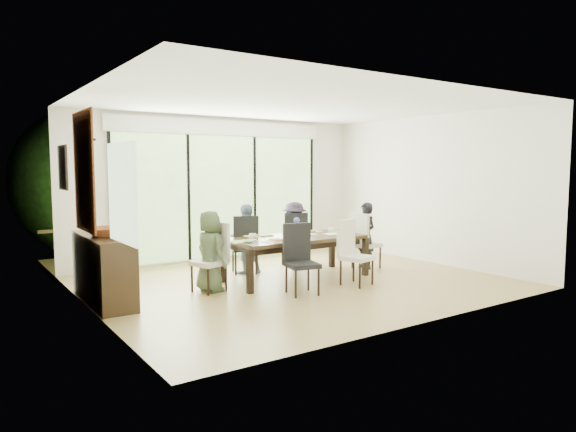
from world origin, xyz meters
TOP-DOWN VIEW (x-y plane):
  - floor at (0.00, 0.00)m, footprint 6.00×5.00m
  - ceiling at (0.00, 0.00)m, footprint 6.00×5.00m
  - wall_back at (0.00, 2.51)m, footprint 6.00×0.02m
  - wall_front at (0.00, -2.51)m, footprint 6.00×0.02m
  - wall_left at (-3.01, 0.00)m, footprint 0.02×5.00m
  - wall_right at (3.01, 0.00)m, footprint 0.02×5.00m
  - glass_doors at (0.00, 2.47)m, footprint 4.20×0.02m
  - blinds_header at (0.00, 2.46)m, footprint 4.40×0.06m
  - mullion_a at (-2.10, 2.46)m, footprint 0.05×0.04m
  - mullion_b at (-0.70, 2.46)m, footprint 0.05×0.04m
  - mullion_c at (0.70, 2.46)m, footprint 0.05×0.04m
  - mullion_d at (2.10, 2.46)m, footprint 0.05×0.04m
  - side_window at (-2.97, -1.20)m, footprint 0.02×0.90m
  - deck at (0.00, 3.40)m, footprint 6.00×1.80m
  - rail_top at (0.00, 4.20)m, footprint 6.00×0.08m
  - foliage_left at (-1.80, 5.20)m, footprint 3.20×3.20m
  - foliage_mid at (0.40, 5.80)m, footprint 4.00×4.00m
  - foliage_right at (2.20, 5.00)m, footprint 2.80×2.80m
  - foliage_far at (-0.60, 6.50)m, footprint 3.60×3.60m
  - table_top at (0.13, 0.22)m, footprint 2.14×0.98m
  - table_apron at (0.13, 0.22)m, footprint 1.96×0.80m
  - table_leg_fl at (-0.95, -0.21)m, footprint 0.08×0.08m
  - table_leg_fr at (1.21, -0.21)m, footprint 0.08×0.08m
  - table_leg_bl at (-0.95, 0.65)m, footprint 0.08×0.08m
  - table_leg_br at (1.21, 0.65)m, footprint 0.08×0.08m
  - chair_left_end at (-1.37, 0.22)m, footprint 0.51×0.51m
  - chair_right_end at (1.63, 0.22)m, footprint 0.45×0.45m
  - chair_far_left at (-0.32, 1.07)m, footprint 0.53×0.53m
  - chair_far_right at (0.68, 1.07)m, footprint 0.54×0.54m
  - chair_near_left at (-0.37, -0.65)m, footprint 0.49×0.49m
  - chair_near_right at (0.63, -0.65)m, footprint 0.50×0.50m
  - person_left_end at (-1.35, 0.22)m, footprint 0.42×0.58m
  - person_right_end at (1.61, 0.22)m, footprint 0.38×0.56m
  - person_far_left at (-0.32, 1.05)m, footprint 0.56×0.38m
  - person_far_right at (0.68, 1.05)m, footprint 0.60×0.44m
  - placemat_left at (-0.82, 0.22)m, footprint 0.39×0.29m
  - placemat_right at (1.08, 0.22)m, footprint 0.39×0.29m
  - placemat_far_l at (-0.32, 0.62)m, footprint 0.39×0.29m
  - placemat_far_r at (0.68, 0.62)m, footprint 0.39×0.29m
  - placemat_paper at (-0.42, -0.08)m, footprint 0.39×0.29m
  - tablet_far_l at (-0.22, 0.57)m, footprint 0.23×0.16m
  - tablet_far_r at (0.63, 0.57)m, footprint 0.21×0.15m
  - papers at (0.83, 0.17)m, footprint 0.27×0.20m
  - platter_base at (-0.42, -0.08)m, footprint 0.23×0.23m
  - platter_snacks at (-0.42, -0.08)m, footprint 0.18×0.18m
  - vase at (0.18, 0.27)m, footprint 0.07×0.07m
  - hyacinth_stems at (0.18, 0.27)m, footprint 0.04×0.04m
  - hyacinth_blooms at (0.18, 0.27)m, footprint 0.10×0.10m
  - laptop at (-0.72, 0.12)m, footprint 0.35×0.33m
  - cup_a at (-0.57, 0.37)m, footprint 0.13×0.13m
  - cup_b at (0.28, 0.12)m, footprint 0.12×0.12m
  - cup_c at (0.93, 0.32)m, footprint 0.16×0.16m
  - book at (0.38, 0.27)m, footprint 0.20×0.23m
  - sideboard at (-2.76, 0.46)m, footprint 0.44×1.56m
  - bowl at (-2.76, 0.36)m, footprint 0.47×0.47m
  - candlestick_base at (-2.76, 0.81)m, footprint 0.10×0.10m
  - candlestick_shaft at (-2.76, 0.81)m, footprint 0.02×0.02m
  - candlestick_pan at (-2.76, 0.81)m, footprint 0.10×0.10m
  - candle at (-2.76, 0.81)m, footprint 0.04×0.04m
  - tapestry at (-2.97, 0.40)m, footprint 0.02×1.00m
  - art_frame at (-2.97, 1.70)m, footprint 0.03×0.55m
  - art_canvas at (-2.95, 1.70)m, footprint 0.01×0.45m

SIDE VIEW (x-z plane):
  - deck at x=0.00m, z-range -0.10..0.00m
  - floor at x=0.00m, z-range -0.01..0.00m
  - table_leg_fl at x=-0.95m, z-range 0.00..0.62m
  - table_leg_fr at x=1.21m, z-range 0.00..0.62m
  - table_leg_bl at x=-0.95m, z-range 0.00..0.62m
  - table_leg_br at x=1.21m, z-range 0.00..0.62m
  - sideboard at x=-2.76m, z-range 0.00..0.88m
  - chair_left_end at x=-1.37m, z-range 0.00..0.98m
  - chair_right_end at x=1.63m, z-range 0.00..0.98m
  - chair_far_left at x=-0.32m, z-range 0.00..0.98m
  - chair_far_right at x=0.68m, z-range 0.00..0.98m
  - chair_near_left at x=-0.37m, z-range 0.00..0.98m
  - chair_near_right at x=0.63m, z-range 0.00..0.98m
  - rail_top at x=0.00m, z-range 0.52..0.58m
  - table_apron at x=0.13m, z-range 0.52..0.61m
  - person_left_end at x=-1.35m, z-range 0.00..1.15m
  - person_right_end at x=1.61m, z-range 0.00..1.15m
  - person_far_left at x=-0.32m, z-range 0.00..1.15m
  - person_far_right at x=0.68m, z-range 0.00..1.15m
  - table_top at x=0.13m, z-range 0.62..0.67m
  - papers at x=0.83m, z-range 0.67..0.67m
  - placemat_left at x=-0.82m, z-range 0.67..0.67m
  - placemat_right at x=1.08m, z-range 0.67..0.67m
  - placemat_far_l at x=-0.32m, z-range 0.67..0.67m
  - placemat_far_r at x=0.68m, z-range 0.67..0.67m
  - placemat_paper at x=-0.42m, z-range 0.67..0.67m
  - book at x=0.38m, z-range 0.67..0.69m
  - tablet_far_r at x=0.63m, z-range 0.67..0.68m
  - tablet_far_l at x=-0.22m, z-range 0.67..0.69m
  - laptop at x=-0.72m, z-range 0.67..0.69m
  - platter_base at x=-0.42m, z-range 0.67..0.70m
  - platter_snacks at x=-0.42m, z-range 0.70..0.71m
  - cup_b at x=0.28m, z-range 0.67..0.75m
  - cup_a at x=-0.57m, z-range 0.67..0.75m
  - cup_c at x=0.93m, z-range 0.67..0.75m
  - vase at x=0.18m, z-range 0.67..0.78m
  - hyacinth_stems at x=0.18m, z-range 0.76..0.90m
  - candlestick_base at x=-2.76m, z-range 0.88..0.92m
  - hyacinth_blooms at x=0.18m, z-range 0.87..0.97m
  - bowl at x=-2.76m, z-range 0.88..0.99m
  - glass_doors at x=0.00m, z-range 0.05..2.35m
  - mullion_a at x=-2.10m, z-range 0.05..2.35m
  - mullion_b at x=-0.70m, z-range 0.05..2.35m
  - mullion_c at x=0.70m, z-range 0.05..2.35m
  - mullion_d at x=2.10m, z-range 0.05..2.35m
  - foliage_right at x=2.20m, z-range -0.14..2.66m
  - wall_back at x=0.00m, z-range 0.00..2.70m
  - wall_front at x=0.00m, z-range 0.00..2.70m
  - wall_left at x=-3.01m, z-range 0.00..2.70m
  - wall_right at x=3.01m, z-range 0.00..2.70m
  - foliage_left at x=-1.80m, z-range -0.16..3.04m
  - side_window at x=-2.97m, z-range 1.00..2.00m
  - candlestick_shaft at x=-2.76m, z-range 0.90..2.13m
  - foliage_far at x=-0.60m, z-range -0.18..3.42m
  - tapestry at x=-2.97m, z-range 0.95..2.45m
  - art_frame at x=-2.97m, z-range 1.42..2.08m
  - art_canvas at x=-2.95m, z-range 1.48..2.02m
  - foliage_mid at x=0.40m, z-range -0.20..3.80m
  - candlestick_pan at x=-2.76m, z-range 2.11..2.14m
  - candle at x=-2.76m, z-range 2.13..2.23m
  - blinds_header at x=0.00m, z-range 2.36..2.64m
  - ceiling at x=0.00m, z-range 2.70..2.71m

